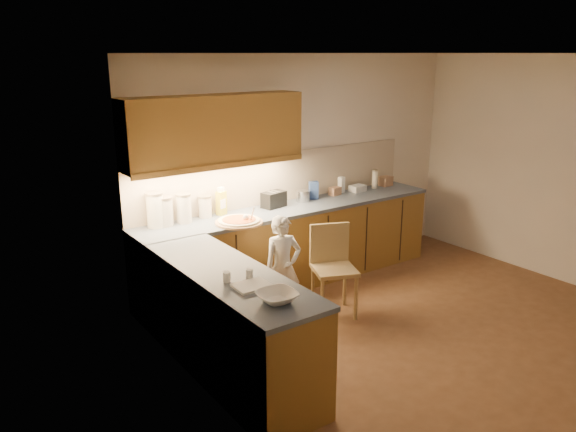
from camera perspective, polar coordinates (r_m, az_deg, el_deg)
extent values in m
plane|color=brown|center=(5.78, 13.73, -11.01)|extent=(4.50, 4.50, 0.00)
cube|color=beige|center=(6.75, 1.61, 5.10)|extent=(4.50, 0.04, 2.60)
cube|color=beige|center=(3.94, -7.12, -3.21)|extent=(0.04, 4.00, 2.60)
cube|color=beige|center=(7.17, 26.43, 4.07)|extent=(0.04, 4.00, 2.60)
cube|color=white|center=(5.16, 15.72, 15.64)|extent=(4.50, 4.00, 0.04)
cube|color=olive|center=(6.52, 0.50, -3.12)|extent=(3.75, 0.60, 0.88)
cube|color=olive|center=(4.73, -5.86, -11.04)|extent=(0.60, 2.00, 0.88)
cube|color=#414C5E|center=(6.39, 0.51, 0.78)|extent=(3.77, 0.62, 0.04)
cube|color=#414C5E|center=(4.54, -6.03, -5.87)|extent=(0.62, 2.02, 0.04)
cube|color=black|center=(5.56, -10.55, -6.92)|extent=(0.02, 0.01, 0.80)
cube|color=black|center=(5.81, -5.18, -5.66)|extent=(0.02, 0.01, 0.80)
cube|color=black|center=(6.11, -0.31, -4.47)|extent=(0.02, 0.01, 0.80)
cube|color=black|center=(6.46, 4.06, -3.37)|extent=(0.02, 0.01, 0.80)
cube|color=black|center=(6.83, 7.96, -2.36)|extent=(0.02, 0.01, 0.80)
cube|color=black|center=(7.24, 11.43, -1.46)|extent=(0.02, 0.01, 0.80)
cube|color=#B8A78F|center=(6.54, -0.95, 3.94)|extent=(3.75, 0.02, 0.58)
cube|color=olive|center=(5.83, -7.47, 8.69)|extent=(1.95, 0.35, 0.70)
cube|color=olive|center=(5.74, -6.51, 5.06)|extent=(1.95, 0.02, 0.06)
cylinder|color=tan|center=(5.78, -5.00, -0.64)|extent=(0.49, 0.49, 0.02)
cylinder|color=beige|center=(5.77, -5.01, -0.45)|extent=(0.43, 0.43, 0.02)
cylinder|color=#BD4819|center=(5.77, -5.01, -0.34)|extent=(0.34, 0.34, 0.01)
sphere|color=white|center=(5.76, -4.32, -0.13)|extent=(0.06, 0.06, 0.06)
cylinder|color=white|center=(5.72, -3.68, 0.09)|extent=(0.02, 0.12, 0.20)
imported|color=white|center=(5.63, -0.53, -5.29)|extent=(0.43, 0.33, 1.07)
cylinder|color=tan|center=(5.63, 3.50, -8.68)|extent=(0.04, 0.04, 0.47)
cylinder|color=tan|center=(5.73, 6.92, -8.30)|extent=(0.04, 0.04, 0.47)
cylinder|color=tan|center=(5.94, 2.52, -7.29)|extent=(0.04, 0.04, 0.47)
cylinder|color=tan|center=(6.03, 5.78, -6.96)|extent=(0.04, 0.04, 0.47)
cube|color=tan|center=(5.73, 4.74, -5.47)|extent=(0.54, 0.54, 0.04)
cube|color=tan|center=(5.82, 4.22, -2.71)|extent=(0.40, 0.19, 0.42)
imported|color=white|center=(3.98, -1.13, -8.21)|extent=(0.30, 0.30, 0.07)
cylinder|color=silver|center=(5.74, -13.34, 0.50)|extent=(0.17, 0.17, 0.33)
cylinder|color=gray|center=(5.70, -13.46, 2.22)|extent=(0.18, 0.18, 0.02)
cylinder|color=beige|center=(5.78, -12.39, 0.37)|extent=(0.16, 0.16, 0.28)
cylinder|color=tan|center=(5.74, -12.48, 1.81)|extent=(0.17, 0.17, 0.02)
cylinder|color=silver|center=(5.85, -10.54, 0.70)|extent=(0.15, 0.15, 0.29)
cylinder|color=tan|center=(5.81, -10.62, 2.15)|extent=(0.16, 0.16, 0.02)
cylinder|color=silver|center=(6.01, -8.42, 0.88)|extent=(0.14, 0.14, 0.22)
cylinder|color=gray|center=(5.98, -8.46, 1.97)|extent=(0.15, 0.15, 0.02)
cube|color=gold|center=(6.08, -6.79, 1.32)|extent=(0.12, 0.10, 0.26)
cube|color=silver|center=(6.04, -6.84, 2.71)|extent=(0.08, 0.07, 0.05)
cube|color=black|center=(6.34, -1.46, 1.69)|extent=(0.30, 0.21, 0.18)
cube|color=#B9B8BE|center=(6.30, -1.69, 2.43)|extent=(0.05, 0.12, 0.00)
cube|color=#B9B8BE|center=(6.35, -1.25, 2.54)|extent=(0.05, 0.12, 0.00)
cylinder|color=#B6B7BB|center=(6.60, 1.52, 2.02)|extent=(0.16, 0.16, 0.12)
cylinder|color=#B6B7BB|center=(6.59, 1.52, 2.58)|extent=(0.17, 0.17, 0.01)
cube|color=#2E488A|center=(6.71, 2.61, 2.63)|extent=(0.13, 0.11, 0.21)
cube|color=tan|center=(6.92, 4.78, 2.54)|extent=(0.15, 0.12, 0.10)
cube|color=white|center=(7.05, 5.44, 3.19)|extent=(0.08, 0.08, 0.20)
cube|color=silver|center=(7.14, 7.08, 2.81)|extent=(0.21, 0.15, 0.08)
cylinder|color=white|center=(7.32, 8.81, 3.67)|extent=(0.07, 0.07, 0.23)
cylinder|color=gray|center=(7.29, 8.85, 4.60)|extent=(0.08, 0.08, 0.02)
cube|color=#A27757|center=(7.50, 9.89, 3.52)|extent=(0.17, 0.14, 0.13)
cube|color=white|center=(4.23, -3.68, -7.09)|extent=(0.28, 0.22, 0.02)
cylinder|color=white|center=(4.33, -6.24, -6.17)|extent=(0.07, 0.07, 0.08)
cylinder|color=silver|center=(4.38, -3.95, -5.88)|extent=(0.07, 0.07, 0.07)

